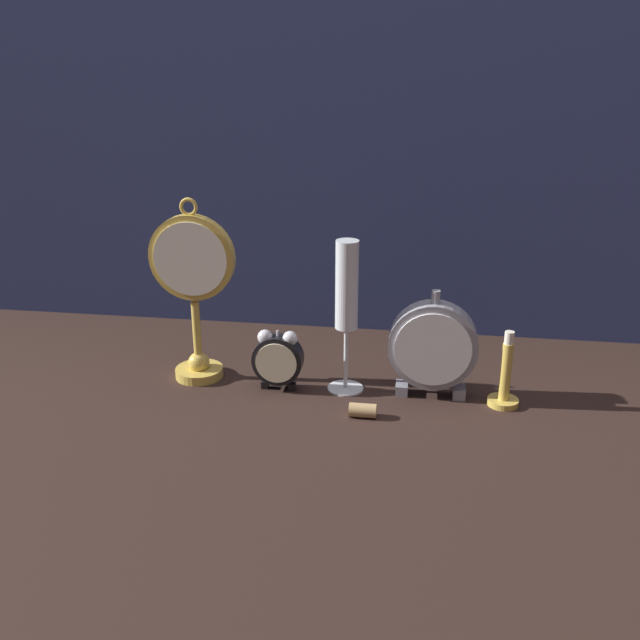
# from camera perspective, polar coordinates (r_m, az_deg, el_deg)

# --- Properties ---
(ground_plane) EXTENTS (4.00, 4.00, 0.00)m
(ground_plane) POSITION_cam_1_polar(r_m,az_deg,el_deg) (1.16, -0.58, -6.31)
(ground_plane) COLOR black
(fabric_backdrop_drape) EXTENTS (1.70, 0.01, 0.71)m
(fabric_backdrop_drape) POSITION_cam_1_polar(r_m,az_deg,el_deg) (1.37, 1.56, 13.43)
(fabric_backdrop_drape) COLOR navy
(fabric_backdrop_drape) RESTS_ON ground_plane
(pocket_watch_on_stand) EXTENTS (0.14, 0.08, 0.31)m
(pocket_watch_on_stand) POSITION_cam_1_polar(r_m,az_deg,el_deg) (1.19, -10.06, 2.36)
(pocket_watch_on_stand) COLOR gold
(pocket_watch_on_stand) RESTS_ON ground_plane
(alarm_clock_twin_bell) EXTENTS (0.08, 0.03, 0.10)m
(alarm_clock_twin_bell) POSITION_cam_1_polar(r_m,az_deg,el_deg) (1.17, -3.39, -3.00)
(alarm_clock_twin_bell) COLOR black
(alarm_clock_twin_bell) RESTS_ON ground_plane
(mantel_clock_silver) EXTENTS (0.14, 0.04, 0.18)m
(mantel_clock_silver) POSITION_cam_1_polar(r_m,az_deg,el_deg) (1.15, 9.02, -2.09)
(mantel_clock_silver) COLOR gray
(mantel_clock_silver) RESTS_ON ground_plane
(champagne_flute) EXTENTS (0.06, 0.06, 0.25)m
(champagne_flute) POSITION_cam_1_polar(r_m,az_deg,el_deg) (1.13, 2.15, 1.76)
(champagne_flute) COLOR silver
(champagne_flute) RESTS_ON ground_plane
(brass_candlestick) EXTENTS (0.05, 0.05, 0.12)m
(brass_candlestick) POSITION_cam_1_polar(r_m,az_deg,el_deg) (1.16, 14.57, -4.83)
(brass_candlestick) COLOR gold
(brass_candlestick) RESTS_ON ground_plane
(wine_cork) EXTENTS (0.04, 0.02, 0.02)m
(wine_cork) POSITION_cam_1_polar(r_m,az_deg,el_deg) (1.10, 3.44, -7.22)
(wine_cork) COLOR tan
(wine_cork) RESTS_ON ground_plane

